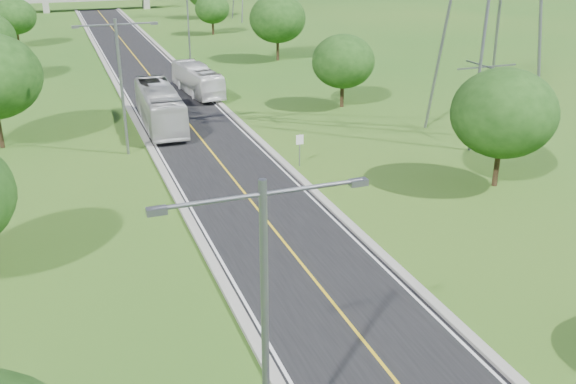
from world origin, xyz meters
name	(u,v)px	position (x,y,z in m)	size (l,w,h in m)	color
ground	(170,101)	(0.00, 60.00, 0.00)	(260.00, 260.00, 0.00)	#225818
road	(160,87)	(0.00, 66.00, 0.03)	(8.00, 150.00, 0.06)	black
curb_left	(119,90)	(-4.25, 66.00, 0.11)	(0.50, 150.00, 0.22)	gray
curb_right	(198,84)	(4.25, 66.00, 0.11)	(0.50, 150.00, 0.22)	gray
speed_limit_sign	(300,145)	(5.20, 37.98, 1.60)	(0.55, 0.09, 2.40)	slate
streetlight_near_left	(265,316)	(-6.00, 12.00, 5.94)	(5.90, 0.25, 10.00)	slate
streetlight_mid_left	(121,76)	(-6.00, 45.00, 5.94)	(5.90, 0.25, 10.00)	slate
streetlight_far_right	(188,15)	(6.00, 78.00, 5.94)	(5.90, 0.25, 10.00)	slate
tree_le	(15,16)	(-14.50, 98.00, 4.33)	(5.88, 5.88, 6.84)	black
tree_rb	(504,113)	(16.00, 30.00, 4.95)	(6.72, 6.72, 7.82)	black
tree_rc	(343,61)	(15.00, 52.00, 4.33)	(5.88, 5.88, 6.84)	black
tree_rd	(278,19)	(17.00, 76.00, 5.27)	(7.14, 7.14, 8.30)	black
tree_re	(212,9)	(14.50, 100.00, 4.02)	(5.46, 5.46, 6.35)	black
bus_outbound	(197,80)	(3.20, 61.59, 1.52)	(2.45, 10.45, 2.91)	white
bus_inbound	(160,107)	(-2.38, 51.41, 1.76)	(2.86, 12.23, 3.41)	beige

